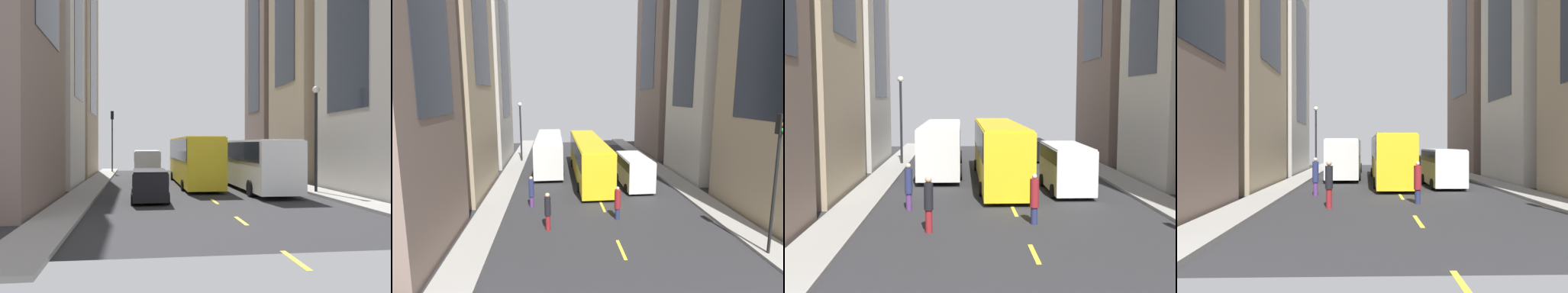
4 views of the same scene
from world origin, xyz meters
TOP-DOWN VIEW (x-y plane):
  - ground_plane at (0.00, 0.00)m, footprint 40.54×40.54m
  - sidewalk_west at (-7.34, 0.00)m, footprint 1.86×44.00m
  - sidewalk_east at (7.34, 0.00)m, footprint 1.86×44.00m
  - lane_stripe_0 at (0.00, -21.00)m, footprint 0.16×2.00m
  - lane_stripe_1 at (0.00, -15.00)m, footprint 0.16×2.00m
  - lane_stripe_2 at (0.00, -9.00)m, footprint 0.16×2.00m
  - lane_stripe_3 at (0.00, -3.00)m, footprint 0.16×2.00m
  - lane_stripe_4 at (0.00, 3.00)m, footprint 0.16×2.00m
  - lane_stripe_5 at (0.00, 9.00)m, footprint 0.16×2.00m
  - lane_stripe_6 at (0.00, 15.00)m, footprint 0.16×2.00m
  - lane_stripe_7 at (0.00, 21.00)m, footprint 0.16×2.00m
  - building_west_2 at (-11.48, 6.99)m, footprint 6.08×9.45m
  - building_east_2 at (12.98, 9.76)m, footprint 9.12×10.33m
  - city_bus_white at (-3.74, 3.22)m, footprint 2.80×12.52m
  - streetcar_yellow at (-0.12, -1.17)m, footprint 2.70×14.31m
  - delivery_van_white at (3.31, -4.58)m, footprint 2.25×5.31m
  - car_black_0 at (3.46, 8.49)m, footprint 1.97×4.02m
  - pedestrian_walking_far at (-4.80, -8.56)m, footprint 0.35×0.35m
  - pedestrian_crossing_near at (0.57, -11.22)m, footprint 0.37×0.37m
  - pedestrian_waiting_curb at (-3.64, -12.31)m, footprint 0.35×0.35m
  - streetlamp_near at (-6.91, 6.17)m, footprint 0.44×0.44m

SIDE VIEW (x-z plane):
  - ground_plane at x=0.00m, z-range 0.00..0.00m
  - lane_stripe_0 at x=0.00m, z-range 0.00..0.01m
  - lane_stripe_1 at x=0.00m, z-range 0.00..0.01m
  - lane_stripe_2 at x=0.00m, z-range 0.00..0.01m
  - lane_stripe_3 at x=0.00m, z-range 0.00..0.01m
  - lane_stripe_4 at x=0.00m, z-range 0.00..0.01m
  - lane_stripe_5 at x=0.00m, z-range 0.00..0.01m
  - lane_stripe_6 at x=0.00m, z-range 0.00..0.01m
  - lane_stripe_7 at x=0.00m, z-range 0.00..0.01m
  - sidewalk_west at x=-7.34m, z-range 0.00..0.15m
  - sidewalk_east at x=7.34m, z-range 0.00..0.15m
  - car_black_0 at x=3.46m, z-range 0.15..1.85m
  - pedestrian_crossing_near at x=0.57m, z-range 0.05..2.12m
  - pedestrian_walking_far at x=-4.80m, z-range 0.06..2.22m
  - pedestrian_waiting_curb at x=-3.64m, z-range 0.08..2.27m
  - delivery_van_white at x=3.31m, z-range 0.22..2.80m
  - city_bus_white at x=-3.74m, z-range 0.33..3.69m
  - streetcar_yellow at x=-0.12m, z-range 0.33..3.92m
  - streetlamp_near at x=-6.91m, z-range 0.93..7.49m
  - building_west_2 at x=-11.48m, z-range 0.00..22.90m
  - building_east_2 at x=12.98m, z-range 0.00..36.62m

